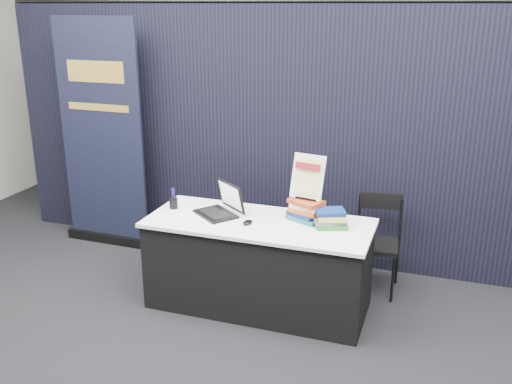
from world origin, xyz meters
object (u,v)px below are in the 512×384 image
Objects in this scene: laptop at (218,206)px; book_stack_tall at (306,210)px; book_stack_short at (330,218)px; stacking_chair at (376,239)px; info_sign at (308,177)px; pullup_banner at (103,148)px; display_table at (259,264)px.

laptop is 1.49× the size of book_stack_tall.
book_stack_short is 0.72m from stacking_chair.
book_stack_tall is at bearing -79.86° from info_sign.
stacking_chair is (2.77, -0.12, -0.55)m from pullup_banner.
stacking_chair is at bearing -1.44° from pullup_banner.
pullup_banner is (-2.26, 0.56, -0.08)m from info_sign.
pullup_banner reaches higher than book_stack_tall.
book_stack_tall is at bearing 160.60° from book_stack_short.
book_stack_tall is 0.79m from stacking_chair.
info_sign reaches higher than book_stack_tall.
display_table is at bearing -20.31° from pullup_banner.
stacking_chair is at bearing 62.20° from laptop.
info_sign is at bearing 28.39° from display_table.
laptop is 0.20× the size of pullup_banner.
pullup_banner reaches higher than info_sign.
book_stack_short is at bearing -124.73° from stacking_chair.
book_stack_short is (0.56, 0.08, 0.44)m from display_table.
laptop is (-0.38, 0.06, 0.44)m from display_table.
stacking_chair is (0.52, 0.44, -0.63)m from info_sign.
info_sign is (0.34, 0.19, 0.72)m from display_table.
book_stack_short reaches higher than stacking_chair.
display_table is 2.15× the size of stacking_chair.
stacking_chair is (1.24, 0.57, -0.35)m from laptop.
book_stack_tall is at bearing 24.31° from display_table.
book_stack_tall is at bearing 45.35° from laptop.
book_stack_tall is 0.23m from book_stack_short.
laptop is 1.70m from pullup_banner.
book_stack_tall is 0.26m from info_sign.
info_sign is (0.00, 0.03, 0.26)m from book_stack_tall.
info_sign is at bearing -145.42° from stacking_chair.
book_stack_tall reaches higher than display_table.
display_table is 5.86× the size of book_stack_tall.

